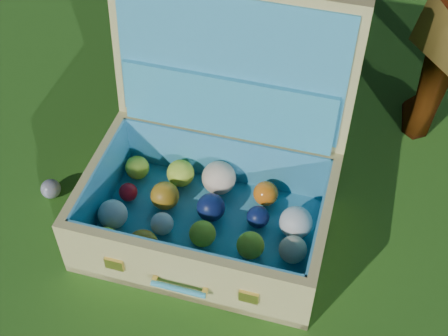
% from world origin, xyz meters
% --- Properties ---
extents(ground, '(60.00, 60.00, 0.00)m').
position_xyz_m(ground, '(0.00, 0.00, 0.00)').
color(ground, '#215114').
rests_on(ground, ground).
extents(stray_ball, '(0.06, 0.06, 0.06)m').
position_xyz_m(stray_ball, '(-0.55, -0.10, 0.03)').
color(stray_ball, '#3B649A').
rests_on(stray_ball, ground).
extents(suitcase, '(0.81, 0.72, 0.65)m').
position_xyz_m(suitcase, '(-0.10, 0.12, 0.18)').
color(suitcase, tan).
rests_on(suitcase, ground).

